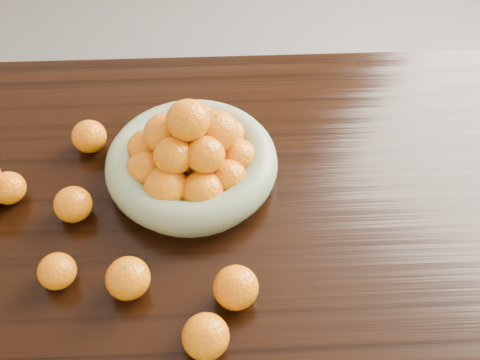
{
  "coord_description": "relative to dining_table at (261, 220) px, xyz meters",
  "views": [
    {
      "loc": [
        -0.08,
        -0.72,
        1.66
      ],
      "look_at": [
        -0.05,
        -0.02,
        0.83
      ],
      "focal_mm": 40.0,
      "sensor_mm": 36.0,
      "label": 1
    }
  ],
  "objects": [
    {
      "name": "ground",
      "position": [
        0.0,
        0.0,
        -0.66
      ],
      "size": [
        5.0,
        5.0,
        0.0
      ],
      "primitive_type": "plane",
      "color": "#4C4947",
      "rests_on": "ground"
    },
    {
      "name": "dining_table",
      "position": [
        0.0,
        0.0,
        0.0
      ],
      "size": [
        2.0,
        1.0,
        0.75
      ],
      "color": "black",
      "rests_on": "ground"
    },
    {
      "name": "fruit_bowl",
      "position": [
        -0.15,
        0.07,
        0.15
      ],
      "size": [
        0.38,
        0.38,
        0.21
      ],
      "rotation": [
        0.0,
        0.0,
        -0.18
      ],
      "color": "gray",
      "rests_on": "dining_table"
    },
    {
      "name": "loose_orange_0",
      "position": [
        -0.27,
        -0.21,
        0.13
      ],
      "size": [
        0.08,
        0.08,
        0.08
      ],
      "primitive_type": "ellipsoid",
      "color": "orange",
      "rests_on": "dining_table"
    },
    {
      "name": "loose_orange_1",
      "position": [
        -0.12,
        -0.33,
        0.13
      ],
      "size": [
        0.08,
        0.08,
        0.08
      ],
      "primitive_type": "ellipsoid",
      "color": "orange",
      "rests_on": "dining_table"
    },
    {
      "name": "loose_orange_2",
      "position": [
        -0.07,
        -0.24,
        0.13
      ],
      "size": [
        0.08,
        0.08,
        0.08
      ],
      "primitive_type": "ellipsoid",
      "color": "orange",
      "rests_on": "dining_table"
    },
    {
      "name": "loose_orange_3",
      "position": [
        -0.4,
        -0.03,
        0.13
      ],
      "size": [
        0.08,
        0.08,
        0.07
      ],
      "primitive_type": "ellipsoid",
      "color": "orange",
      "rests_on": "dining_table"
    },
    {
      "name": "loose_orange_4",
      "position": [
        -0.4,
        -0.19,
        0.12
      ],
      "size": [
        0.07,
        0.07,
        0.07
      ],
      "primitive_type": "ellipsoid",
      "color": "orange",
      "rests_on": "dining_table"
    },
    {
      "name": "loose_orange_5",
      "position": [
        -0.39,
        0.16,
        0.13
      ],
      "size": [
        0.08,
        0.08,
        0.07
      ],
      "primitive_type": "ellipsoid",
      "color": "orange",
      "rests_on": "dining_table"
    }
  ]
}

